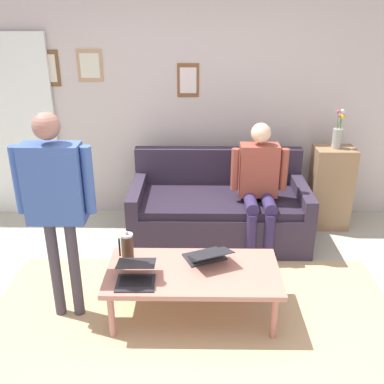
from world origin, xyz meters
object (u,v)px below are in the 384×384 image
french_press (127,248)px  person_seated (259,181)px  side_shelf (330,188)px  flower_vase (338,134)px  laptop_center (136,276)px  laptop_left (207,256)px  person_standing (55,194)px  interior_door (19,128)px  coffee_table (193,275)px  couch (218,210)px

french_press → person_seated: (-1.15, -0.95, 0.20)m
side_shelf → flower_vase: size_ratio=2.15×
laptop_center → laptop_left: bearing=-150.4°
person_standing → person_seated: 1.97m
interior_door → coffee_table: interior_door is taller
flower_vase → couch: bearing=12.7°
coffee_table → person_standing: (0.99, 0.00, 0.68)m
coffee_table → french_press: 0.56m
laptop_center → person_standing: (0.57, -0.15, 0.60)m
coffee_table → french_press: french_press is taller
laptop_center → side_shelf: 2.58m
person_standing → laptop_center: bearing=165.7°
laptop_center → flower_vase: bearing=-137.7°
coffee_table → flower_vase: size_ratio=3.18×
couch → coffee_table: bearing=79.1°
couch → person_seated: size_ratio=1.40×
interior_door → flower_vase: bearing=174.8°
side_shelf → person_standing: 3.00m
laptop_center → flower_vase: 2.65m
laptop_center → person_standing: size_ratio=0.19×
interior_door → person_seated: (-2.60, 0.82, -0.30)m
flower_vase → person_standing: size_ratio=0.26×
flower_vase → side_shelf: bearing=10.6°
interior_door → person_seated: 2.74m
laptop_left → laptop_center: (0.53, 0.30, 0.00)m
flower_vase → person_seated: 1.05m
french_press → person_standing: size_ratio=0.16×
person_standing → couch: bearing=-133.5°
laptop_left → couch: bearing=-97.1°
couch → person_seated: person_seated is taller
laptop_center → person_standing: person_standing is taller
side_shelf → interior_door: bearing=-5.2°
french_press → flower_vase: (-2.01, -1.46, 0.53)m
coffee_table → couch: bearing=-100.9°
laptop_left → side_shelf: (-1.38, -1.44, 0.00)m
french_press → flower_vase: flower_vase is taller
person_seated → side_shelf: bearing=-149.5°
side_shelf → laptop_center: bearing=42.3°
interior_door → french_press: interior_door is taller
french_press → flower_vase: 2.54m
coffee_table → laptop_center: size_ratio=4.21×
laptop_left → laptop_center: 0.61m
interior_door → french_press: (-1.45, 1.77, -0.49)m
couch → coffee_table: size_ratio=1.34×
laptop_left → flower_vase: 2.08m
couch → laptop_center: bearing=65.2°
side_shelf → flower_vase: flower_vase is taller
coffee_table → person_standing: size_ratio=0.82×
couch → coffee_table: couch is taller
laptop_center → flower_vase: flower_vase is taller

